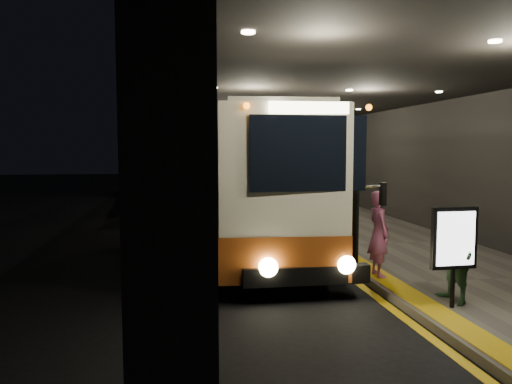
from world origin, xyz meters
TOP-DOWN VIEW (x-y plane):
  - ground at (0.00, 0.00)m, footprint 90.00×90.00m
  - lane_line_white at (-1.80, 5.00)m, footprint 0.12×50.00m
  - kerb_stripe_yellow at (2.35, 5.00)m, footprint 0.18×50.00m
  - sidewalk at (4.75, 5.00)m, footprint 4.50×50.00m
  - tactile_strip at (2.85, 5.00)m, footprint 0.50×50.00m
  - terminal_wall at (7.00, 5.00)m, footprint 0.10×50.00m
  - support_columns at (-1.50, 4.00)m, footprint 0.80×24.80m
  - canopy at (2.50, 5.00)m, footprint 9.00×50.00m
  - coach_main at (0.91, 2.07)m, footprint 3.25×12.05m
  - coach_second at (0.85, 18.74)m, footprint 2.99×11.47m
  - coach_third at (1.11, 30.61)m, footprint 2.78×12.86m
  - passenger_boarding at (2.80, -2.57)m, footprint 0.46×0.68m
  - passenger_waiting_green at (3.37, -4.56)m, footprint 0.61×0.88m
  - info_sign at (3.21, -4.80)m, footprint 0.83×0.15m
  - stanchion_post at (2.75, -1.24)m, footprint 0.05×0.05m

SIDE VIEW (x-z plane):
  - ground at x=0.00m, z-range 0.00..0.00m
  - lane_line_white at x=-1.80m, z-range 0.00..0.01m
  - kerb_stripe_yellow at x=2.35m, z-range 0.00..0.01m
  - sidewalk at x=4.75m, z-range 0.00..0.15m
  - tactile_strip at x=2.85m, z-range 0.15..0.16m
  - stanchion_post at x=2.75m, z-range 0.15..1.22m
  - passenger_waiting_green at x=3.37m, z-range 0.15..1.84m
  - passenger_boarding at x=2.80m, z-range 0.15..1.98m
  - info_sign at x=3.21m, z-range 0.45..2.19m
  - coach_second at x=0.85m, z-range -0.07..3.50m
  - coach_main at x=0.91m, z-range -0.07..3.65m
  - coach_third at x=1.11m, z-range -0.08..3.96m
  - support_columns at x=-1.50m, z-range 0.00..4.40m
  - terminal_wall at x=7.00m, z-range 0.00..6.00m
  - canopy at x=2.50m, z-range 4.40..4.80m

